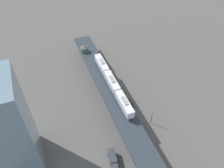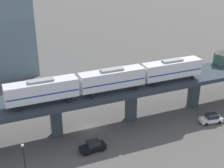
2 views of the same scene
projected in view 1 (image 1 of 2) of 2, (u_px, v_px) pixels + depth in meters
name	position (u px, v px, depth m)	size (l,w,h in m)	color
ground_plane	(112.00, 106.00, 92.81)	(400.00, 400.00, 0.00)	#514F4C
elevated_viaduct	(112.00, 95.00, 88.44)	(10.23, 92.15, 7.59)	#283039
subway_train	(112.00, 82.00, 88.81)	(3.57, 37.25, 4.45)	silver
signal_hut	(84.00, 48.00, 107.58)	(3.28, 3.28, 3.40)	#33604C
street_car_black	(130.00, 104.00, 92.63)	(2.00, 4.43, 1.89)	black
street_car_white	(110.00, 69.00, 109.31)	(2.58, 4.66, 1.89)	silver
delivery_truck	(113.00, 159.00, 73.40)	(3.63, 7.50, 3.20)	#333338
street_lamp	(152.00, 116.00, 83.66)	(0.44, 0.44, 6.94)	black
office_tower	(2.00, 132.00, 62.25)	(16.00, 16.00, 36.00)	slate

